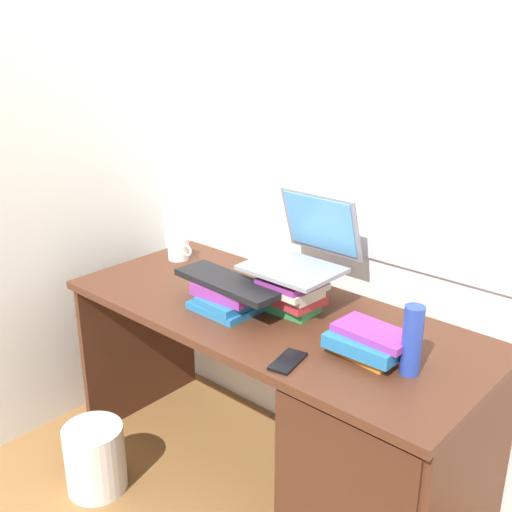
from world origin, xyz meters
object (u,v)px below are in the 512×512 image
Objects in this scene: book_stack_tall at (290,290)px; book_stack_keyboard_riser at (227,299)px; book_stack_side at (370,341)px; mug at (179,249)px; wastebasket at (95,458)px; computer_mouse at (339,341)px; desk at (358,440)px; laptop at (304,250)px; cell_phone at (288,361)px; keyboard at (228,283)px; water_bottle at (412,340)px.

book_stack_keyboard_riser is (-0.17, -0.14, -0.04)m from book_stack_tall.
book_stack_keyboard_riser is 0.94× the size of book_stack_side.
wastebasket is at bearing -74.46° from mug.
book_stack_side is 0.11m from computer_mouse.
book_stack_side is 1.17m from wastebasket.
wastebasket is (-0.86, -0.44, -0.26)m from desk.
book_stack_tall is 0.38m from book_stack_side.
laptop is 0.69m from mug.
wastebasket is at bearing -134.49° from book_stack_tall.
book_stack_tall is (-0.35, 0.07, 0.40)m from desk.
laptop reaches higher than cell_phone.
book_stack_tall reaches higher than wastebasket.
book_stack_tall is 0.68m from mug.
desk is at bearing 155.07° from book_stack_side.
book_stack_side is (0.54, 0.06, 0.00)m from book_stack_keyboard_riser.
desk is 3.67× the size of keyboard.
cell_phone is at bearing -19.64° from book_stack_keyboard_riser.
keyboard is 0.86m from wastebasket.
laptop is (0.17, 0.21, 0.17)m from book_stack_keyboard_riser.
book_stack_tall is at bearing 41.88° from keyboard.
book_stack_tall is 2.41× the size of computer_mouse.
laptop is 1.11m from wastebasket.
wastebasket is (-0.34, -0.38, -0.69)m from keyboard.
computer_mouse is (0.27, -0.09, -0.06)m from book_stack_tall.
water_bottle is (0.14, -0.01, 0.06)m from book_stack_side.
water_bottle is at bearing -3.63° from book_stack_side.
water_bottle is (0.16, -0.02, 0.43)m from desk.
keyboard is at bearing -140.84° from book_stack_tall.
book_stack_side is 0.59× the size of keyboard.
desk is 0.41m from cell_phone.
book_stack_tall is 1.08× the size of book_stack_keyboard_riser.
wastebasket is at bearing -173.61° from cell_phone.
book_stack_side is at bearing -12.54° from book_stack_tall.
computer_mouse is at bearing 7.94° from keyboard.
book_stack_keyboard_riser is at bearing -139.86° from book_stack_tall.
book_stack_tall reaches higher than keyboard.
cell_phone is at bearing -51.83° from book_stack_tall.
book_stack_tall is at bearing -7.15° from mug.
book_stack_tall is 1.20× the size of water_bottle.
wastebasket is (-0.34, -0.37, -0.63)m from book_stack_keyboard_riser.
wastebasket is (-0.51, -0.51, -0.67)m from book_stack_tall.
book_stack_side is 0.25m from cell_phone.
mug is (-0.50, 0.23, 0.00)m from book_stack_keyboard_riser.
book_stack_side is 1.06m from mug.
mug reaches higher than computer_mouse.
book_stack_tall is at bearing 169.84° from water_bottle.
mug is (-0.95, 0.18, 0.03)m from computer_mouse.
mug is 0.48× the size of wastebasket.
laptop is at bearing 51.13° from book_stack_keyboard_riser.
laptop is at bearing 157.68° from desk.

